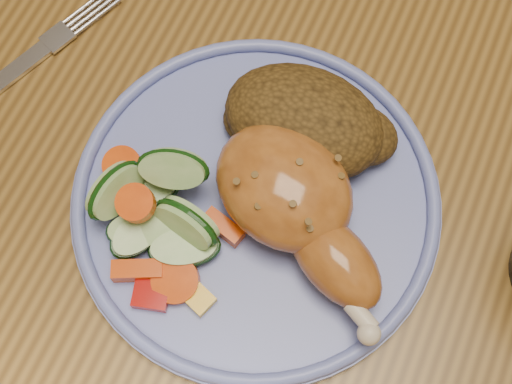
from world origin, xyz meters
TOP-DOWN VIEW (x-y plane):
  - ground at (0.00, 0.00)m, footprint 4.00×4.00m
  - dining_table at (0.00, 0.00)m, footprint 0.90×1.40m
  - plate at (-0.07, -0.11)m, footprint 0.27×0.27m
  - plate_rim at (-0.07, -0.11)m, footprint 0.26×0.26m
  - chicken_leg at (-0.04, -0.11)m, footprint 0.16×0.13m
  - rice_pilaf at (-0.06, -0.05)m, footprint 0.13×0.09m
  - vegetable_pile at (-0.13, -0.15)m, footprint 0.12×0.12m
  - fork at (-0.29, -0.08)m, footprint 0.08×0.16m

SIDE VIEW (x-z plane):
  - ground at x=0.00m, z-range 0.00..0.00m
  - dining_table at x=0.00m, z-range 0.29..1.04m
  - fork at x=-0.29m, z-range 0.75..0.76m
  - plate at x=-0.07m, z-range 0.75..0.76m
  - plate_rim at x=-0.07m, z-range 0.76..0.77m
  - vegetable_pile at x=-0.13m, z-range 0.75..0.81m
  - rice_pilaf at x=-0.06m, z-range 0.76..0.81m
  - chicken_leg at x=-0.04m, z-range 0.76..0.82m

